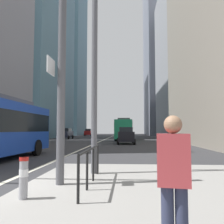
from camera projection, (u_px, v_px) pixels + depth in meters
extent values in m
plane|color=#303033|center=(93.00, 145.00, 26.47)|extent=(160.00, 160.00, 0.00)
cube|color=gray|center=(206.00, 201.00, 5.24)|extent=(9.00, 10.00, 0.15)
cube|color=beige|center=(102.00, 141.00, 36.43)|extent=(0.20, 80.00, 0.01)
cube|color=slate|center=(38.00, 37.00, 53.92)|extent=(10.83, 25.23, 44.94)
cube|color=slate|center=(66.00, 58.00, 78.66)|extent=(11.16, 16.38, 50.50)
cube|color=#9E9EA3|center=(186.00, 60.00, 53.42)|extent=(11.00, 22.60, 34.14)
cube|color=slate|center=(166.00, 51.00, 81.66)|extent=(13.42, 24.42, 56.69)
cube|color=#4C4C51|center=(4.00, 101.00, 13.69)|extent=(1.85, 4.05, 0.30)
cylinder|color=black|center=(37.00, 148.00, 15.26)|extent=(0.33, 1.01, 1.00)
cylinder|color=black|center=(1.00, 147.00, 15.47)|extent=(0.33, 1.01, 1.00)
cube|color=#198456|center=(125.00, 129.00, 38.99)|extent=(2.83, 11.72, 2.75)
cube|color=black|center=(125.00, 127.00, 39.02)|extent=(2.87, 11.49, 1.10)
cube|color=#4C4C51|center=(124.00, 119.00, 37.37)|extent=(1.87, 4.24, 0.30)
cylinder|color=black|center=(119.00, 136.00, 42.71)|extent=(0.33, 1.01, 1.00)
cylinder|color=black|center=(132.00, 136.00, 42.50)|extent=(0.33, 1.01, 1.00)
cylinder|color=black|center=(116.00, 138.00, 35.31)|extent=(0.33, 1.01, 1.00)
cylinder|color=black|center=(132.00, 138.00, 35.09)|extent=(0.33, 1.01, 1.00)
cube|color=maroon|center=(88.00, 133.00, 66.77)|extent=(1.98, 4.43, 1.10)
cube|color=black|center=(88.00, 130.00, 66.98)|extent=(1.60, 2.42, 0.52)
cylinder|color=black|center=(91.00, 135.00, 65.24)|extent=(0.25, 0.65, 0.64)
cylinder|color=black|center=(84.00, 135.00, 65.27)|extent=(0.25, 0.65, 0.64)
cylinder|color=black|center=(92.00, 135.00, 68.19)|extent=(0.25, 0.65, 0.64)
cylinder|color=black|center=(86.00, 135.00, 68.22)|extent=(0.25, 0.65, 0.64)
cube|color=black|center=(126.00, 136.00, 28.05)|extent=(1.97, 4.23, 1.10)
cube|color=black|center=(126.00, 129.00, 27.96)|extent=(1.60, 2.31, 0.52)
cylinder|color=black|center=(118.00, 141.00, 29.43)|extent=(0.25, 0.65, 0.64)
cylinder|color=black|center=(133.00, 141.00, 29.40)|extent=(0.25, 0.65, 0.64)
cylinder|color=black|center=(118.00, 142.00, 26.61)|extent=(0.25, 0.65, 0.64)
cylinder|color=black|center=(134.00, 142.00, 26.58)|extent=(0.25, 0.65, 0.64)
cube|color=silver|center=(128.00, 133.00, 59.74)|extent=(1.98, 4.57, 1.10)
cube|color=black|center=(128.00, 130.00, 59.65)|extent=(1.60, 2.49, 0.52)
cylinder|color=black|center=(125.00, 135.00, 61.31)|extent=(0.25, 0.65, 0.64)
cylinder|color=black|center=(132.00, 135.00, 61.12)|extent=(0.25, 0.65, 0.64)
cylinder|color=black|center=(124.00, 135.00, 58.28)|extent=(0.25, 0.65, 0.64)
cylinder|color=black|center=(132.00, 135.00, 58.09)|extent=(0.25, 0.65, 0.64)
cube|color=#232838|center=(66.00, 134.00, 43.48)|extent=(1.85, 4.38, 1.10)
cube|color=black|center=(66.00, 130.00, 43.69)|extent=(1.53, 2.37, 0.52)
cylinder|color=black|center=(69.00, 137.00, 41.90)|extent=(0.23, 0.64, 0.64)
cylinder|color=black|center=(58.00, 137.00, 42.04)|extent=(0.23, 0.64, 0.64)
cylinder|color=black|center=(73.00, 137.00, 44.84)|extent=(0.23, 0.64, 0.64)
cylinder|color=black|center=(63.00, 137.00, 44.98)|extent=(0.23, 0.64, 0.64)
cylinder|color=#515156|center=(62.00, 75.00, 6.70)|extent=(0.22, 0.22, 6.00)
cube|color=white|center=(51.00, 66.00, 6.56)|extent=(0.04, 0.60, 0.44)
cylinder|color=#56565B|center=(95.00, 58.00, 8.44)|extent=(0.20, 0.20, 8.00)
cylinder|color=#99999E|center=(24.00, 178.00, 5.14)|extent=(0.18, 0.18, 0.89)
cylinder|color=white|center=(24.00, 173.00, 5.15)|extent=(0.19, 0.19, 0.16)
cylinder|color=#B21E19|center=(24.00, 159.00, 5.17)|extent=(0.20, 0.20, 0.08)
cylinder|color=black|center=(78.00, 179.00, 4.82)|extent=(0.06, 0.06, 0.95)
cylinder|color=black|center=(87.00, 170.00, 5.90)|extent=(0.06, 0.06, 0.95)
cylinder|color=black|center=(93.00, 164.00, 6.97)|extent=(0.06, 0.06, 0.95)
cylinder|color=black|center=(98.00, 160.00, 8.05)|extent=(0.06, 0.06, 0.95)
cylinder|color=black|center=(91.00, 149.00, 6.47)|extent=(0.06, 3.24, 0.06)
cylinder|color=#2D334C|center=(168.00, 220.00, 2.83)|extent=(0.15, 0.15, 0.80)
cylinder|color=#2D334C|center=(182.00, 222.00, 2.80)|extent=(0.15, 0.15, 0.80)
cube|color=#B73D42|center=(174.00, 160.00, 2.87)|extent=(0.41, 0.30, 0.62)
sphere|color=#9E7556|center=(173.00, 125.00, 2.90)|extent=(0.22, 0.22, 0.22)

